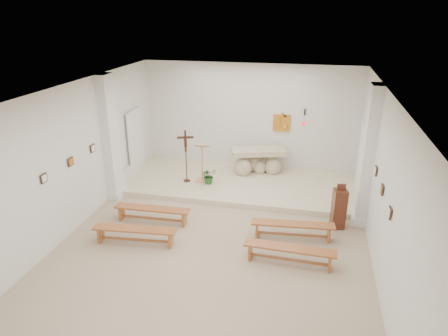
% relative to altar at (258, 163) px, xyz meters
% --- Properties ---
extents(ground, '(7.00, 10.00, 0.00)m').
position_rel_altar_xyz_m(ground, '(-0.41, -4.30, -0.48)').
color(ground, tan).
rests_on(ground, ground).
extents(wall_left, '(0.02, 10.00, 3.50)m').
position_rel_altar_xyz_m(wall_left, '(-3.90, -4.30, 1.27)').
color(wall_left, white).
rests_on(wall_left, ground).
extents(wall_right, '(0.02, 10.00, 3.50)m').
position_rel_altar_xyz_m(wall_right, '(3.08, -4.30, 1.27)').
color(wall_right, white).
rests_on(wall_right, ground).
extents(wall_back, '(7.00, 0.02, 3.50)m').
position_rel_altar_xyz_m(wall_back, '(-0.41, 0.69, 1.27)').
color(wall_back, white).
rests_on(wall_back, ground).
extents(ceiling, '(7.00, 10.00, 0.02)m').
position_rel_altar_xyz_m(ceiling, '(-0.41, -4.30, 3.01)').
color(ceiling, silver).
rests_on(ceiling, wall_back).
extents(sanctuary_platform, '(6.98, 3.00, 0.15)m').
position_rel_altar_xyz_m(sanctuary_platform, '(-0.41, -0.80, -0.41)').
color(sanctuary_platform, beige).
rests_on(sanctuary_platform, ground).
extents(pilaster_left, '(0.26, 0.55, 3.50)m').
position_rel_altar_xyz_m(pilaster_left, '(-3.78, -2.30, 1.27)').
color(pilaster_left, white).
rests_on(pilaster_left, ground).
extents(pilaster_right, '(0.26, 0.55, 3.50)m').
position_rel_altar_xyz_m(pilaster_right, '(2.96, -2.30, 1.27)').
color(pilaster_right, white).
rests_on(pilaster_right, ground).
extents(gold_wall_relief, '(0.55, 0.04, 0.55)m').
position_rel_altar_xyz_m(gold_wall_relief, '(0.64, 0.66, 1.17)').
color(gold_wall_relief, gold).
rests_on(gold_wall_relief, wall_back).
extents(sanctuary_lamp, '(0.11, 0.36, 0.44)m').
position_rel_altar_xyz_m(sanctuary_lamp, '(1.34, 0.41, 1.32)').
color(sanctuary_lamp, black).
rests_on(sanctuary_lamp, wall_back).
extents(station_frame_left_front, '(0.03, 0.20, 0.20)m').
position_rel_altar_xyz_m(station_frame_left_front, '(-3.88, -5.10, 1.24)').
color(station_frame_left_front, '#3B251A').
rests_on(station_frame_left_front, wall_left).
extents(station_frame_left_mid, '(0.03, 0.20, 0.20)m').
position_rel_altar_xyz_m(station_frame_left_mid, '(-3.88, -4.10, 1.24)').
color(station_frame_left_mid, '#3B251A').
rests_on(station_frame_left_mid, wall_left).
extents(station_frame_left_rear, '(0.03, 0.20, 0.20)m').
position_rel_altar_xyz_m(station_frame_left_rear, '(-3.88, -3.10, 1.24)').
color(station_frame_left_rear, '#3B251A').
rests_on(station_frame_left_rear, wall_left).
extents(station_frame_right_front, '(0.03, 0.20, 0.20)m').
position_rel_altar_xyz_m(station_frame_right_front, '(3.06, -5.10, 1.24)').
color(station_frame_right_front, '#3B251A').
rests_on(station_frame_right_front, wall_right).
extents(station_frame_right_mid, '(0.03, 0.20, 0.20)m').
position_rel_altar_xyz_m(station_frame_right_mid, '(3.06, -4.10, 1.24)').
color(station_frame_right_mid, '#3B251A').
rests_on(station_frame_right_mid, wall_right).
extents(station_frame_right_rear, '(0.03, 0.20, 0.20)m').
position_rel_altar_xyz_m(station_frame_right_rear, '(3.06, -3.10, 1.24)').
color(station_frame_right_rear, '#3B251A').
rests_on(station_frame_right_rear, wall_right).
extents(radiator_left, '(0.10, 0.85, 0.52)m').
position_rel_altar_xyz_m(radiator_left, '(-3.84, -1.60, -0.21)').
color(radiator_left, silver).
rests_on(radiator_left, ground).
extents(radiator_right, '(0.10, 0.85, 0.52)m').
position_rel_altar_xyz_m(radiator_right, '(3.02, -1.60, -0.21)').
color(radiator_right, silver).
rests_on(radiator_right, ground).
extents(altar, '(1.81, 1.12, 0.87)m').
position_rel_altar_xyz_m(altar, '(0.00, 0.00, 0.00)').
color(altar, beige).
rests_on(altar, sanctuary_platform).
extents(lectern, '(0.48, 0.42, 1.25)m').
position_rel_altar_xyz_m(lectern, '(-1.54, -1.06, 0.28)').
color(lectern, tan).
rests_on(lectern, sanctuary_platform).
extents(crucifix_stand, '(0.48, 0.21, 1.62)m').
position_rel_altar_xyz_m(crucifix_stand, '(-2.00, -1.18, 0.60)').
color(crucifix_stand, '#3D2513').
rests_on(crucifix_stand, sanctuary_platform).
extents(potted_plant, '(0.58, 0.57, 0.49)m').
position_rel_altar_xyz_m(potted_plant, '(-1.30, -1.18, -0.09)').
color(potted_plant, '#235321').
rests_on(potted_plant, sanctuary_platform).
extents(donation_pedestal, '(0.37, 0.37, 1.17)m').
position_rel_altar_xyz_m(donation_pedestal, '(2.41, -2.74, 0.03)').
color(donation_pedestal, '#552918').
rests_on(donation_pedestal, ground).
extents(bench_left_front, '(1.95, 0.37, 0.41)m').
position_rel_altar_xyz_m(bench_left_front, '(-2.16, -3.52, -0.18)').
color(bench_left_front, '#AB6431').
rests_on(bench_left_front, ground).
extents(bench_right_front, '(1.96, 0.49, 0.41)m').
position_rel_altar_xyz_m(bench_right_front, '(1.35, -3.52, -0.18)').
color(bench_right_front, '#AB6431').
rests_on(bench_right_front, ground).
extents(bench_left_second, '(1.96, 0.49, 0.41)m').
position_rel_altar_xyz_m(bench_left_second, '(-2.16, -4.55, -0.18)').
color(bench_left_second, '#AB6431').
rests_on(bench_left_second, ground).
extents(bench_right_second, '(1.95, 0.37, 0.41)m').
position_rel_altar_xyz_m(bench_right_second, '(1.35, -4.55, -0.18)').
color(bench_right_second, '#AB6431').
rests_on(bench_right_second, ground).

